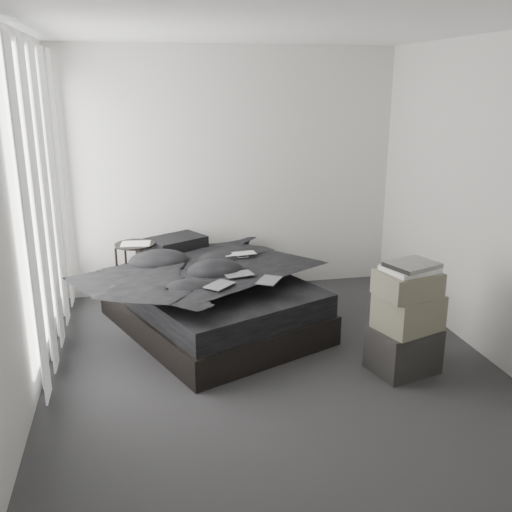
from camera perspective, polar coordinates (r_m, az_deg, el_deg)
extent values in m
cube|color=#2E2D30|center=(4.62, 2.12, -11.80)|extent=(3.60, 4.20, 0.01)
cube|color=white|center=(4.07, 2.55, 22.25)|extent=(3.60, 4.20, 0.01)
cube|color=silver|center=(6.18, -2.55, 8.35)|extent=(3.60, 0.01, 2.60)
cube|color=silver|center=(2.28, 15.56, -7.58)|extent=(3.60, 0.01, 2.60)
cube|color=silver|center=(4.11, -22.83, 2.62)|extent=(0.01, 4.20, 2.60)
cube|color=silver|center=(4.92, 23.17, 4.76)|extent=(0.01, 4.20, 2.60)
cube|color=white|center=(4.96, -20.90, 5.71)|extent=(0.02, 2.00, 2.30)
cube|color=white|center=(4.97, -20.24, 4.96)|extent=(0.06, 2.12, 2.48)
cube|color=black|center=(5.41, -4.33, -5.85)|extent=(2.10, 2.35, 0.26)
cube|color=black|center=(5.32, -4.39, -3.52)|extent=(2.03, 2.28, 0.21)
imported|color=black|center=(5.21, -4.17, -1.45)|extent=(1.96, 2.08, 0.23)
cube|color=black|center=(5.87, -8.58, 0.05)|extent=(0.69, 0.59, 0.13)
cube|color=black|center=(5.85, -7.98, 1.30)|extent=(0.66, 0.59, 0.12)
imported|color=silver|center=(5.43, -1.49, 0.73)|extent=(0.33, 0.23, 0.02)
cube|color=black|center=(4.68, -3.69, -2.11)|extent=(0.29, 0.29, 0.01)
cube|color=black|center=(4.93, -1.77, -1.00)|extent=(0.27, 0.20, 0.01)
cube|color=black|center=(4.78, 1.32, -1.52)|extent=(0.26, 0.29, 0.01)
cylinder|color=black|center=(5.77, -11.80, -2.28)|extent=(0.48, 0.48, 0.71)
cube|color=white|center=(5.65, -11.95, 1.18)|extent=(0.30, 0.23, 0.01)
cube|color=black|center=(5.30, -9.86, -7.21)|extent=(0.17, 0.23, 0.15)
cube|color=black|center=(4.76, 14.51, -9.00)|extent=(0.58, 0.50, 0.37)
cube|color=#686552|center=(4.63, 14.99, -5.43)|extent=(0.55, 0.49, 0.28)
cube|color=#686552|center=(4.54, 14.92, -2.67)|extent=(0.50, 0.44, 0.19)
cube|color=silver|center=(4.51, 15.14, -1.27)|extent=(0.44, 0.39, 0.04)
cube|color=silver|center=(4.50, 15.37, -0.85)|extent=(0.44, 0.40, 0.03)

